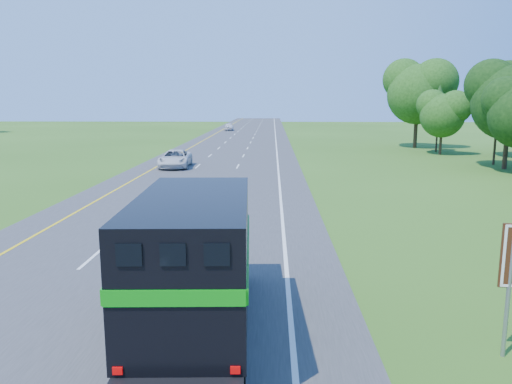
% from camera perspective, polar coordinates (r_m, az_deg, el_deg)
% --- Properties ---
extents(road, '(15.00, 260.00, 0.04)m').
position_cam_1_polar(road, '(48.64, -4.01, 3.38)').
color(road, '#38383A').
rests_on(road, ground).
extents(lane_markings, '(11.15, 260.00, 0.01)m').
position_cam_1_polar(lane_markings, '(48.64, -4.01, 3.41)').
color(lane_markings, yellow).
rests_on(lane_markings, road).
extents(horse_truck, '(2.92, 8.34, 3.65)m').
position_cam_1_polar(horse_truck, '(12.73, -6.81, -7.50)').
color(horse_truck, black).
rests_on(horse_truck, road).
extents(white_suv, '(2.86, 5.71, 1.55)m').
position_cam_1_polar(white_suv, '(45.35, -9.21, 3.78)').
color(white_suv, silver).
rests_on(white_suv, road).
extents(far_car, '(1.97, 4.45, 1.49)m').
position_cam_1_polar(far_car, '(102.40, -3.12, 7.45)').
color(far_car, silver).
rests_on(far_car, road).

